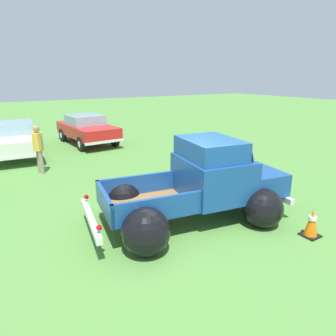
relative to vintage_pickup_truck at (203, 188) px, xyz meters
The scene contains 6 objects.
ground_plane 0.85m from the vintage_pickup_truck, behind, with size 80.00×80.00×0.00m, color #548C3D.
vintage_pickup_truck is the anchor object (origin of this frame).
show_car_0 9.42m from the vintage_pickup_truck, 110.19° to the left, with size 2.22×4.54×1.43m.
show_car_1 9.64m from the vintage_pickup_truck, 89.16° to the left, with size 2.19×4.32×1.43m.
spectator_1 6.35m from the vintage_pickup_truck, 115.40° to the left, with size 0.41×0.54×1.69m.
lane_cone_0 2.45m from the vintage_pickup_truck, 53.42° to the right, with size 0.36×0.36×0.63m.
Camera 1 is at (-3.77, -5.31, 3.29)m, focal length 32.10 mm.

